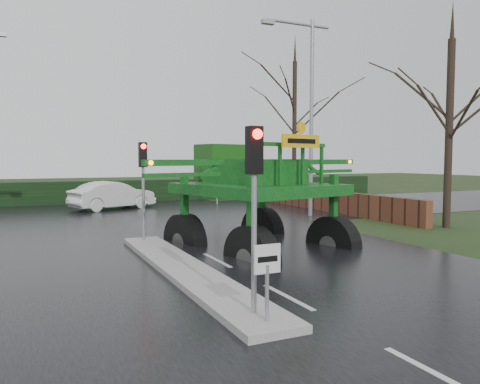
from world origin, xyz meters
name	(u,v)px	position (x,y,z in m)	size (l,w,h in m)	color
ground	(287,298)	(0.00, 0.00, 0.00)	(140.00, 140.00, 0.00)	black
road_main	(161,232)	(0.00, 10.00, 0.00)	(14.00, 80.00, 0.02)	black
road_cross	(131,216)	(0.00, 16.00, 0.01)	(80.00, 12.00, 0.02)	black
median_island	(185,270)	(-1.30, 3.00, 0.09)	(1.20, 10.00, 0.16)	gray
hedge_row	(106,192)	(0.00, 24.00, 0.75)	(44.00, 0.90, 1.50)	black
brick_wall	(302,197)	(10.50, 16.00, 0.60)	(0.40, 20.00, 1.20)	#592D1E
keep_left_sign	(267,270)	(-1.30, -1.50, 1.06)	(0.50, 0.07, 1.35)	gray
traffic_signal_near	(254,179)	(-1.30, -1.01, 2.59)	(0.26, 0.33, 3.52)	gray
traffic_signal_mid	(143,170)	(-1.30, 7.49, 2.59)	(0.26, 0.33, 3.52)	gray
traffic_signal_far	(217,165)	(6.50, 20.01, 2.59)	(0.26, 0.33, 3.52)	gray
street_light_right	(307,99)	(8.19, 12.00, 5.99)	(3.85, 0.30, 10.00)	gray
tree_right_near	(450,106)	(11.50, 6.00, 5.20)	(5.60, 5.60, 9.64)	black
tree_right_far	(295,110)	(13.00, 21.00, 6.50)	(7.00, 7.00, 12.05)	black
crop_sprayer	(246,177)	(0.92, 3.94, 2.42)	(8.92, 6.54, 5.11)	black
white_sedan	(113,209)	(-0.30, 19.49, 0.00)	(1.72, 4.94, 1.63)	silver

